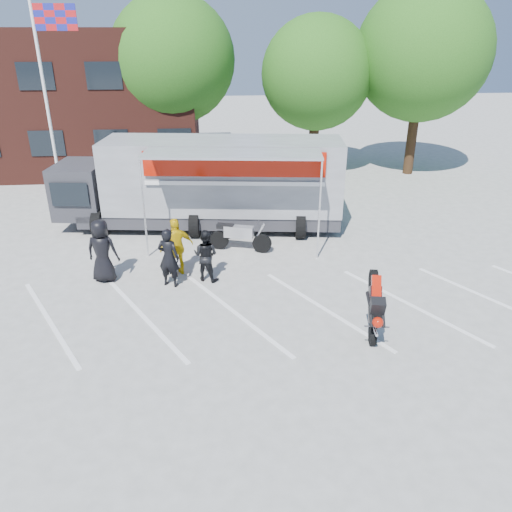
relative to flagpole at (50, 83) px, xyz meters
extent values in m
plane|color=#ADADA8|center=(6.24, -10.00, -5.05)|extent=(100.00, 100.00, 0.00)
cube|color=white|center=(6.24, -9.00, -5.05)|extent=(18.09, 13.33, 0.01)
cube|color=#4C1F18|center=(-3.76, 8.00, -1.55)|extent=(18.00, 8.00, 7.00)
cylinder|color=white|center=(-0.26, 0.00, -1.05)|extent=(0.12, 0.12, 8.00)
cube|color=red|center=(0.54, 0.00, 2.25)|extent=(1.50, 0.04, 0.90)
cylinder|color=#382314|center=(4.24, 6.00, -3.43)|extent=(0.50, 0.50, 3.24)
sphere|color=#1D4C13|center=(4.24, 6.00, 0.53)|extent=(6.12, 6.12, 6.12)
cylinder|color=#382314|center=(11.24, 5.00, -3.61)|extent=(0.50, 0.50, 2.88)
sphere|color=#1D4C13|center=(11.24, 5.00, -0.09)|extent=(5.44, 5.44, 5.44)
cylinder|color=#382314|center=(16.24, 4.50, -3.34)|extent=(0.50, 0.50, 3.42)
sphere|color=#1D4C13|center=(16.24, 4.50, 0.84)|extent=(6.46, 6.46, 6.46)
imported|color=black|center=(2.68, -6.74, -4.09)|extent=(1.04, 0.79, 1.92)
imported|color=black|center=(4.64, -7.25, -4.16)|extent=(0.76, 0.63, 1.78)
imported|color=black|center=(5.69, -6.97, -4.26)|extent=(0.95, 0.87, 1.59)
imported|color=#E2BA0B|center=(4.83, -6.51, -4.15)|extent=(1.15, 0.84, 1.81)
camera|label=1|loc=(5.97, -20.48, 1.78)|focal=35.00mm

